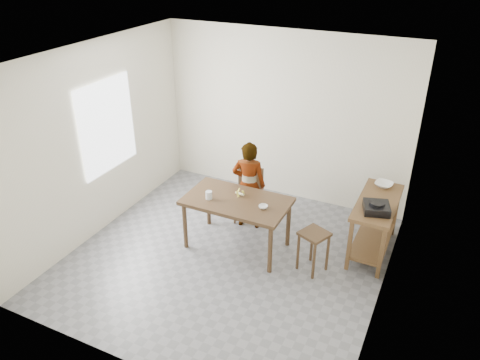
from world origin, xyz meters
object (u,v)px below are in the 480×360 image
at_px(dining_table, 237,223).
at_px(stool, 313,251).
at_px(prep_counter, 374,226).
at_px(dining_chair, 248,196).
at_px(child, 249,185).

bearing_deg(dining_table, stool, -2.07).
height_order(dining_table, prep_counter, prep_counter).
relative_size(dining_table, stool, 2.45).
bearing_deg(prep_counter, dining_table, -157.85).
xyz_separation_m(dining_table, prep_counter, (1.72, 0.70, 0.03)).
height_order(prep_counter, dining_chair, same).
distance_m(child, dining_chair, 0.32).
xyz_separation_m(child, stool, (1.19, -0.60, -0.39)).
height_order(prep_counter, stool, prep_counter).
relative_size(dining_table, dining_chair, 1.75).
bearing_deg(child, stool, 139.87).
xyz_separation_m(dining_table, stool, (1.11, -0.04, -0.09)).
relative_size(prep_counter, stool, 2.10).
xyz_separation_m(prep_counter, child, (-1.80, -0.14, 0.27)).
xyz_separation_m(child, dining_chair, (-0.07, 0.14, -0.27)).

